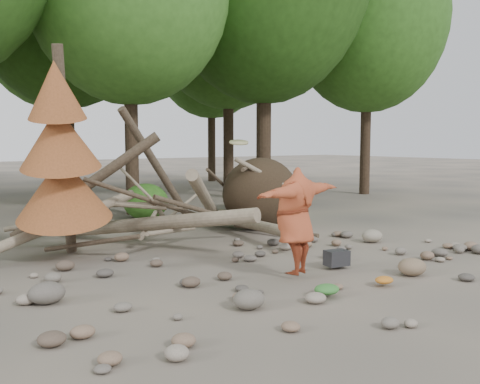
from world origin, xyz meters
TOP-DOWN VIEW (x-y plane):
  - ground at (0.00, 0.00)m, footprint 120.00×120.00m
  - deadfall_pile at (2.02, 4.24)m, footprint 8.55×5.24m
  - dead_conifer at (-3.12, 3.37)m, footprint 2.06×2.16m
  - bush_mid at (0.80, 7.80)m, footprint 1.40×1.40m
  - bush_right at (5.00, 7.00)m, footprint 2.00×2.00m
  - frisbee_thrower at (-0.15, -0.27)m, footprint 2.98×1.29m
  - backpack at (0.97, -0.20)m, footprint 0.48×0.37m
  - cloth_green at (-0.53, -1.45)m, footprint 0.42×0.35m
  - cloth_orange at (0.70, -1.56)m, footprint 0.34×0.27m
  - boulder_front_left at (-1.86, -1.21)m, footprint 0.48×0.43m
  - boulder_front_right at (1.70, -1.37)m, footprint 0.53×0.48m
  - boulder_mid_right at (3.59, 1.18)m, footprint 0.52×0.47m
  - boulder_mid_left at (-4.18, 0.76)m, footprint 0.55×0.49m

SIDE VIEW (x-z plane):
  - ground at x=0.00m, z-range 0.00..0.00m
  - cloth_orange at x=0.70m, z-range 0.00..0.12m
  - cloth_green at x=-0.53m, z-range 0.00..0.16m
  - boulder_front_left at x=-1.86m, z-range 0.00..0.29m
  - backpack at x=0.97m, z-range 0.00..0.29m
  - boulder_mid_right at x=3.59m, z-range 0.00..0.31m
  - boulder_front_right at x=1.70m, z-range 0.00..0.32m
  - boulder_mid_left at x=-4.18m, z-range 0.00..0.33m
  - bush_mid at x=0.80m, z-range 0.00..1.12m
  - bush_right at x=5.00m, z-range 0.00..1.60m
  - deadfall_pile at x=2.02m, z-range -0.70..2.60m
  - frisbee_thrower at x=-0.15m, z-range -0.16..2.23m
  - dead_conifer at x=-3.12m, z-range -0.06..4.29m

